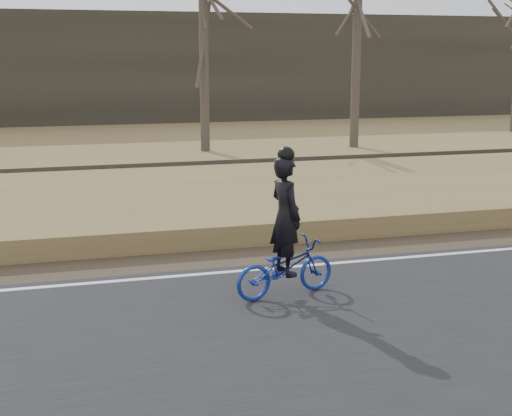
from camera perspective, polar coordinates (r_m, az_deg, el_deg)
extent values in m
plane|color=olive|center=(11.90, -12.52, -6.44)|extent=(120.00, 120.00, 0.00)
cube|color=black|center=(9.55, -11.68, -10.96)|extent=(120.00, 6.00, 0.06)
cube|color=silver|center=(12.07, -12.58, -5.85)|extent=(120.00, 0.12, 0.01)
cube|color=#473A2B|center=(13.03, -12.81, -4.71)|extent=(120.00, 1.60, 0.04)
cube|color=olive|center=(15.89, -13.39, -0.95)|extent=(120.00, 5.00, 0.44)
cube|color=slate|center=(19.61, -13.84, 1.51)|extent=(120.00, 3.00, 0.45)
cube|color=black|center=(19.56, -13.89, 2.36)|extent=(120.00, 2.40, 0.14)
cube|color=brown|center=(18.82, -13.84, 2.44)|extent=(120.00, 0.07, 0.15)
cube|color=brown|center=(20.24, -13.97, 3.10)|extent=(120.00, 0.07, 0.15)
cube|color=#383328|center=(41.29, -15.06, 10.77)|extent=(120.00, 4.00, 6.00)
imported|color=navy|center=(11.08, 2.34, -4.80)|extent=(1.78, 0.96, 0.89)
imported|color=black|center=(10.87, 2.38, -0.65)|extent=(0.58, 0.75, 1.84)
sphere|color=black|center=(10.70, 2.42, 4.26)|extent=(0.26, 0.26, 0.26)
cylinder|color=#51473B|center=(28.06, -4.21, 13.37)|extent=(0.36, 0.36, 8.66)
cylinder|color=#51473B|center=(29.52, 8.04, 12.33)|extent=(0.36, 0.36, 7.73)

